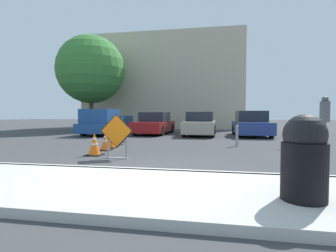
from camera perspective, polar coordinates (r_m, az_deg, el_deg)
The scene contains 19 objects.
ground_plane at distance 15.46m, azimuth 4.87°, elevation -2.24°, with size 96.00×96.00×0.00m, color #3D3D3F.
sidewalk_strip at distance 4.49m, azimuth -9.79°, elevation -13.31°, with size 23.78×2.56×0.14m.
curb_lip at distance 5.67m, azimuth -5.24°, elevation -9.93°, with size 23.78×0.20×0.14m.
road_closed_sign at distance 7.78m, azimuth -11.11°, elevation -1.94°, with size 0.98×0.20×1.30m.
traffic_cone_nearest at distance 8.59m, azimuth -15.72°, elevation -3.88°, with size 0.50×0.50×0.71m.
traffic_cone_second at distance 9.66m, azimuth -13.48°, elevation -3.24°, with size 0.43×0.43×0.68m.
traffic_cone_third at distance 10.38m, azimuth -12.36°, elevation -3.07°, with size 0.47×0.47×0.59m.
traffic_cone_fourth at distance 11.30m, azimuth -11.31°, elevation -2.36°, with size 0.52×0.52×0.69m.
traffic_cone_fifth at distance 12.41m, azimuth -10.48°, elevation -2.08°, with size 0.46×0.46×0.62m.
pickup_truck at distance 17.35m, azimuth -13.32°, elevation 0.60°, with size 2.13×5.59×1.60m.
parked_car_nearest at distance 17.25m, azimuth -2.91°, elevation 0.45°, with size 2.03×4.71×1.43m.
parked_car_second at distance 16.25m, azimuth 7.03°, elevation 0.35°, with size 1.88×4.52×1.44m.
parked_car_third at distance 16.34m, azimuth 17.64°, elevation 0.30°, with size 2.04×4.18×1.50m.
trash_bin at distance 3.97m, azimuth 27.53°, elevation -6.04°, with size 0.59×0.59×1.16m.
bollard_nearest at distance 10.91m, azimuth 14.76°, elevation -1.93°, with size 0.12×0.12×0.86m.
bollard_second at distance 11.21m, azimuth 24.54°, elevation -1.69°, with size 0.12×0.12×0.96m.
parking_meter at distance 5.10m, azimuth 30.90°, elevation 0.31°, with size 0.11×0.15×1.46m.
building_facade_backdrop at distance 25.57m, azimuth -0.84°, elevation 9.29°, with size 14.70×5.00×8.57m.
street_tree_behind_lot at distance 22.04m, azimuth -16.45°, elevation 11.69°, with size 5.34×5.34×7.50m.
Camera 1 is at (1.51, -5.33, 1.30)m, focal length 28.00 mm.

